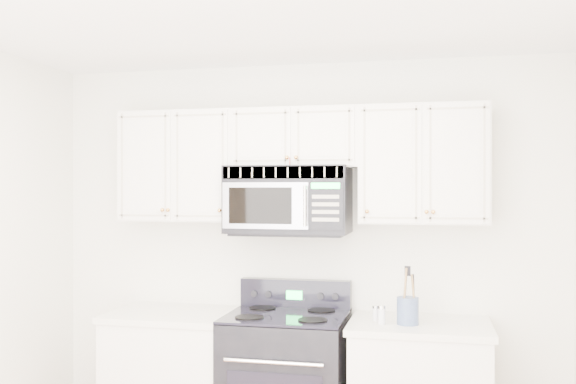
# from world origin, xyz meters

# --- Properties ---
(room) EXTENTS (3.51, 3.51, 2.61)m
(room) POSITION_xyz_m (0.00, 0.00, 1.30)
(room) COLOR #8D614A
(room) RESTS_ON ground
(range) EXTENTS (0.76, 0.69, 1.12)m
(range) POSITION_xyz_m (-0.04, 1.43, 0.48)
(range) COLOR black
(range) RESTS_ON ground
(upper_cabinets) EXTENTS (2.44, 0.37, 0.75)m
(upper_cabinets) POSITION_xyz_m (-0.00, 1.58, 1.93)
(upper_cabinets) COLOR silver
(upper_cabinets) RESTS_ON ground
(microwave) EXTENTS (0.80, 0.45, 0.44)m
(microwave) POSITION_xyz_m (-0.05, 1.54, 1.67)
(microwave) COLOR black
(microwave) RESTS_ON ground
(utensil_crock) EXTENTS (0.13, 0.13, 0.35)m
(utensil_crock) POSITION_xyz_m (0.73, 1.36, 1.01)
(utensil_crock) COLOR #445E7E
(utensil_crock) RESTS_ON base_cabinet_right
(shaker_salt) EXTENTS (0.05, 0.05, 0.11)m
(shaker_salt) POSITION_xyz_m (0.57, 1.33, 0.98)
(shaker_salt) COLOR silver
(shaker_salt) RESTS_ON base_cabinet_right
(shaker_pepper) EXTENTS (0.04, 0.04, 0.09)m
(shaker_pepper) POSITION_xyz_m (0.53, 1.43, 0.97)
(shaker_pepper) COLOR silver
(shaker_pepper) RESTS_ON base_cabinet_right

